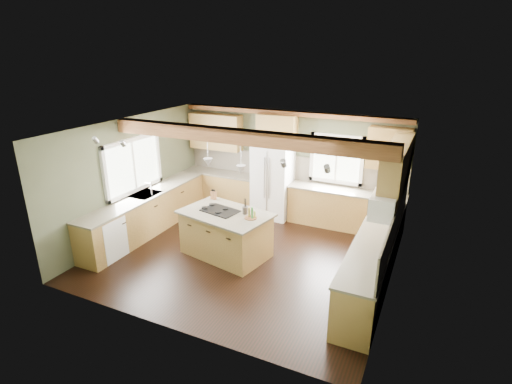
% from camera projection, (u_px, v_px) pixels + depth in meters
% --- Properties ---
extents(floor, '(5.60, 5.60, 0.00)m').
position_uv_depth(floor, '(245.00, 255.00, 8.14)').
color(floor, black).
rests_on(floor, ground).
extents(ceiling, '(5.60, 5.60, 0.00)m').
position_uv_depth(ceiling, '(244.00, 128.00, 7.25)').
color(ceiling, silver).
rests_on(ceiling, wall_back).
extents(wall_back, '(5.60, 0.00, 5.60)m').
position_uv_depth(wall_back, '(290.00, 163.00, 9.82)').
color(wall_back, '#495039').
rests_on(wall_back, ground).
extents(wall_left, '(0.00, 5.00, 5.00)m').
position_uv_depth(wall_left, '(132.00, 177.00, 8.81)').
color(wall_left, '#495039').
rests_on(wall_left, ground).
extents(wall_right, '(0.00, 5.00, 5.00)m').
position_uv_depth(wall_right, '(396.00, 220.00, 6.58)').
color(wall_right, '#495039').
rests_on(wall_right, ground).
extents(ceiling_beam, '(5.55, 0.26, 0.26)m').
position_uv_depth(ceiling_beam, '(241.00, 137.00, 7.19)').
color(ceiling_beam, '#4F2A16').
rests_on(ceiling_beam, ceiling).
extents(soffit_trim, '(5.55, 0.20, 0.10)m').
position_uv_depth(soffit_trim, '(290.00, 113.00, 9.31)').
color(soffit_trim, '#4F2A16').
rests_on(soffit_trim, ceiling).
extents(backsplash_back, '(5.58, 0.03, 0.58)m').
position_uv_depth(backsplash_back, '(290.00, 167.00, 9.84)').
color(backsplash_back, brown).
rests_on(backsplash_back, wall_back).
extents(backsplash_right, '(0.03, 3.70, 0.58)m').
position_uv_depth(backsplash_right, '(395.00, 224.00, 6.66)').
color(backsplash_right, brown).
rests_on(backsplash_right, wall_right).
extents(base_cab_back_left, '(2.02, 0.60, 0.88)m').
position_uv_depth(base_cab_back_left, '(222.00, 190.00, 10.57)').
color(base_cab_back_left, brown).
rests_on(base_cab_back_left, floor).
extents(counter_back_left, '(2.06, 0.64, 0.04)m').
position_uv_depth(counter_back_left, '(221.00, 173.00, 10.42)').
color(counter_back_left, brown).
rests_on(counter_back_left, base_cab_back_left).
extents(base_cab_back_right, '(2.62, 0.60, 0.88)m').
position_uv_depth(base_cab_back_right, '(345.00, 210.00, 9.26)').
color(base_cab_back_right, brown).
rests_on(base_cab_back_right, floor).
extents(counter_back_right, '(2.66, 0.64, 0.04)m').
position_uv_depth(counter_back_right, '(346.00, 191.00, 9.11)').
color(counter_back_right, brown).
rests_on(counter_back_right, base_cab_back_right).
extents(base_cab_left, '(0.60, 3.70, 0.88)m').
position_uv_depth(base_cab_left, '(148.00, 214.00, 9.03)').
color(base_cab_left, brown).
rests_on(base_cab_left, floor).
extents(counter_left, '(0.64, 3.74, 0.04)m').
position_uv_depth(counter_left, '(146.00, 195.00, 8.87)').
color(counter_left, brown).
rests_on(counter_left, base_cab_left).
extents(base_cab_right, '(0.60, 3.70, 0.88)m').
position_uv_depth(base_cab_right, '(373.00, 261.00, 7.03)').
color(base_cab_right, brown).
rests_on(base_cab_right, floor).
extents(counter_right, '(0.64, 3.74, 0.04)m').
position_uv_depth(counter_right, '(376.00, 238.00, 6.87)').
color(counter_right, brown).
rests_on(counter_right, base_cab_right).
extents(upper_cab_back_left, '(1.40, 0.35, 0.90)m').
position_uv_depth(upper_cab_back_left, '(216.00, 132.00, 10.25)').
color(upper_cab_back_left, brown).
rests_on(upper_cab_back_left, wall_back).
extents(upper_cab_over_fridge, '(0.96, 0.35, 0.70)m').
position_uv_depth(upper_cab_over_fridge, '(277.00, 129.00, 9.50)').
color(upper_cab_over_fridge, brown).
rests_on(upper_cab_over_fridge, wall_back).
extents(upper_cab_right, '(0.35, 2.20, 0.90)m').
position_uv_depth(upper_cab_right, '(397.00, 167.00, 7.19)').
color(upper_cab_right, brown).
rests_on(upper_cab_right, wall_right).
extents(upper_cab_back_corner, '(0.90, 0.35, 0.90)m').
position_uv_depth(upper_cab_back_corner, '(389.00, 149.00, 8.53)').
color(upper_cab_back_corner, brown).
rests_on(upper_cab_back_corner, wall_back).
extents(window_left, '(0.04, 1.60, 1.05)m').
position_uv_depth(window_left, '(133.00, 165.00, 8.76)').
color(window_left, white).
rests_on(window_left, wall_left).
extents(window_back, '(1.10, 0.04, 1.00)m').
position_uv_depth(window_back, '(337.00, 159.00, 9.26)').
color(window_back, white).
rests_on(window_back, wall_back).
extents(sink, '(0.50, 0.65, 0.03)m').
position_uv_depth(sink, '(146.00, 195.00, 8.87)').
color(sink, '#262628').
rests_on(sink, counter_left).
extents(faucet, '(0.02, 0.02, 0.28)m').
position_uv_depth(faucet, '(151.00, 190.00, 8.75)').
color(faucet, '#B2B2B7').
rests_on(faucet, sink).
extents(dishwasher, '(0.60, 0.60, 0.84)m').
position_uv_depth(dishwasher, '(105.00, 238.00, 7.92)').
color(dishwasher, white).
rests_on(dishwasher, floor).
extents(oven, '(0.60, 0.72, 0.84)m').
position_uv_depth(oven, '(357.00, 301.00, 5.93)').
color(oven, white).
rests_on(oven, floor).
extents(microwave, '(0.40, 0.70, 0.38)m').
position_uv_depth(microwave, '(384.00, 205.00, 6.54)').
color(microwave, white).
rests_on(microwave, wall_right).
extents(pendant_left, '(0.18, 0.18, 0.16)m').
position_uv_depth(pendant_left, '(208.00, 162.00, 7.76)').
color(pendant_left, '#B2B2B7').
rests_on(pendant_left, ceiling).
extents(pendant_right, '(0.18, 0.18, 0.16)m').
position_uv_depth(pendant_right, '(241.00, 170.00, 7.30)').
color(pendant_right, '#B2B2B7').
rests_on(pendant_right, ceiling).
extents(refrigerator, '(0.90, 0.74, 1.80)m').
position_uv_depth(refrigerator, '(273.00, 181.00, 9.75)').
color(refrigerator, white).
rests_on(refrigerator, floor).
extents(island, '(1.81, 1.31, 0.88)m').
position_uv_depth(island, '(226.00, 235.00, 8.02)').
color(island, brown).
rests_on(island, floor).
extents(island_top, '(1.94, 1.44, 0.04)m').
position_uv_depth(island_top, '(225.00, 214.00, 7.87)').
color(island_top, brown).
rests_on(island_top, island).
extents(cooktop, '(0.79, 0.61, 0.02)m').
position_uv_depth(cooktop, '(220.00, 211.00, 7.93)').
color(cooktop, black).
rests_on(cooktop, island_top).
extents(knife_block, '(0.12, 0.09, 0.18)m').
position_uv_depth(knife_block, '(213.00, 195.00, 8.53)').
color(knife_block, '#5D301C').
rests_on(knife_block, island_top).
extents(utensil_crock, '(0.11, 0.11, 0.14)m').
position_uv_depth(utensil_crock, '(245.00, 210.00, 7.79)').
color(utensil_crock, '#3E3531').
rests_on(utensil_crock, island_top).
extents(bottle_tray, '(0.30, 0.30, 0.22)m').
position_uv_depth(bottle_tray, '(251.00, 213.00, 7.57)').
color(bottle_tray, brown).
rests_on(bottle_tray, island_top).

